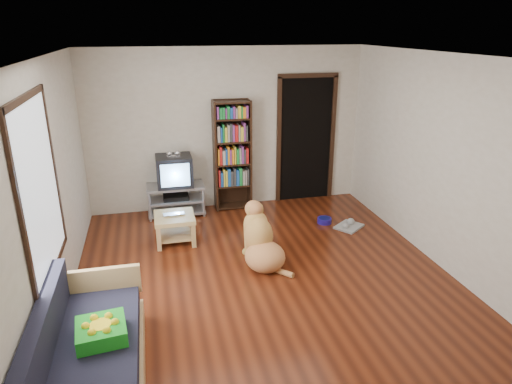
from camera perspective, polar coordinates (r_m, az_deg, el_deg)
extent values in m
plane|color=#58210F|center=(5.67, 1.05, -10.57)|extent=(5.00, 5.00, 0.00)
plane|color=white|center=(4.89, 1.25, 16.67)|extent=(5.00, 5.00, 0.00)
plane|color=beige|center=(7.50, -3.64, 7.80)|extent=(4.50, 0.00, 4.50)
plane|color=beige|center=(2.99, 13.38, -12.65)|extent=(4.50, 0.00, 4.50)
plane|color=beige|center=(5.09, -24.22, 0.04)|extent=(0.00, 5.00, 5.00)
plane|color=beige|center=(6.07, 22.22, 3.38)|extent=(0.00, 5.00, 5.00)
cube|color=green|center=(4.19, -18.77, -16.15)|extent=(0.45, 0.45, 0.13)
imported|color=silver|center=(6.44, -10.18, -2.90)|extent=(0.30, 0.20, 0.02)
cylinder|color=navy|center=(7.18, 8.55, -3.53)|extent=(0.22, 0.22, 0.08)
cube|color=#A1A1A1|center=(7.10, 11.53, -4.25)|extent=(0.51, 0.50, 0.03)
cube|color=white|center=(4.56, -25.43, 0.32)|extent=(0.02, 1.30, 1.60)
cube|color=black|center=(4.38, -26.98, 10.47)|extent=(0.03, 1.42, 0.06)
cube|color=black|center=(4.87, -23.93, -8.79)|extent=(0.03, 1.42, 0.06)
cube|color=black|center=(3.92, -27.26, -3.05)|extent=(0.03, 0.06, 1.70)
cube|color=black|center=(5.21, -23.95, 2.85)|extent=(0.03, 0.06, 1.70)
cube|color=black|center=(7.87, 6.21, 6.45)|extent=(0.90, 0.02, 2.10)
cube|color=black|center=(7.71, 2.86, 6.26)|extent=(0.07, 0.05, 2.14)
cube|color=black|center=(8.03, 9.51, 6.56)|extent=(0.07, 0.05, 2.14)
cube|color=black|center=(7.68, 6.56, 14.28)|extent=(1.03, 0.05, 0.07)
cube|color=#99999E|center=(7.38, -10.06, 0.72)|extent=(0.90, 0.45, 0.04)
cube|color=#99999E|center=(7.46, -9.96, -0.95)|extent=(0.86, 0.42, 0.03)
cube|color=#99999E|center=(7.53, -9.87, -2.30)|extent=(0.90, 0.45, 0.04)
cylinder|color=#99999E|center=(7.27, -13.15, -1.76)|extent=(0.04, 0.04, 0.50)
cylinder|color=#99999E|center=(7.31, -6.57, -1.23)|extent=(0.04, 0.04, 0.50)
cylinder|color=#99999E|center=(7.64, -13.19, -0.67)|extent=(0.04, 0.04, 0.50)
cylinder|color=#99999E|center=(7.68, -6.93, -0.18)|extent=(0.04, 0.04, 0.50)
cube|color=black|center=(7.45, -9.98, -0.59)|extent=(0.40, 0.30, 0.07)
cube|color=black|center=(7.30, -10.18, 2.64)|extent=(0.55, 0.48, 0.48)
cube|color=black|center=(7.49, -10.28, 3.09)|extent=(0.40, 0.14, 0.36)
cube|color=#8CBFF2|center=(7.07, -10.06, 2.06)|extent=(0.44, 0.02, 0.36)
cube|color=silver|center=(7.19, -10.28, 4.43)|extent=(0.20, 0.07, 0.02)
sphere|color=silver|center=(7.17, -10.78, 4.74)|extent=(0.09, 0.09, 0.09)
sphere|color=silver|center=(7.18, -9.82, 4.81)|extent=(0.09, 0.09, 0.09)
cube|color=black|center=(7.40, -5.16, 4.41)|extent=(0.03, 0.30, 1.80)
cube|color=black|center=(7.50, -0.83, 4.70)|extent=(0.03, 0.30, 1.80)
cube|color=black|center=(7.58, -3.17, 4.83)|extent=(0.60, 0.02, 1.80)
cube|color=black|center=(7.72, -2.87, -1.67)|extent=(0.56, 0.28, 0.02)
cube|color=black|center=(7.60, -2.91, 0.92)|extent=(0.56, 0.28, 0.03)
cube|color=black|center=(7.48, -2.96, 3.60)|extent=(0.56, 0.28, 0.02)
cube|color=black|center=(7.39, -3.01, 6.35)|extent=(0.56, 0.28, 0.02)
cube|color=black|center=(7.31, -3.07, 9.17)|extent=(0.56, 0.28, 0.02)
cube|color=black|center=(7.26, -3.11, 11.19)|extent=(0.56, 0.28, 0.02)
cube|color=tan|center=(4.38, -19.37, -20.73)|extent=(0.80, 1.80, 0.22)
cube|color=#1E1E2D|center=(4.24, -19.73, -18.46)|extent=(0.74, 1.74, 0.18)
cube|color=#1E1E2D|center=(4.15, -25.01, -15.61)|extent=(0.12, 1.74, 0.40)
cube|color=tan|center=(4.86, -19.01, -10.62)|extent=(0.80, 0.06, 0.30)
cube|color=tan|center=(6.48, -10.18, -3.14)|extent=(0.55, 0.55, 0.06)
cube|color=tan|center=(6.59, -10.03, -5.30)|extent=(0.45, 0.45, 0.03)
cube|color=tan|center=(6.34, -12.06, -5.79)|extent=(0.06, 0.06, 0.34)
cube|color=tan|center=(6.36, -7.81, -5.44)|extent=(0.06, 0.06, 0.34)
cube|color=tan|center=(6.77, -12.19, -4.09)|extent=(0.06, 0.06, 0.34)
cube|color=tan|center=(6.79, -8.22, -3.76)|extent=(0.06, 0.06, 0.34)
ellipsoid|color=#CE874F|center=(5.80, 1.13, -8.08)|extent=(0.59, 0.63, 0.37)
ellipsoid|color=#BB8048|center=(5.87, 0.34, -5.46)|extent=(0.43, 0.46, 0.49)
ellipsoid|color=#D9A553|center=(5.90, -0.04, -4.02)|extent=(0.36, 0.34, 0.35)
ellipsoid|color=#D48651|center=(5.88, -0.27, -2.11)|extent=(0.27, 0.29, 0.22)
ellipsoid|color=#B39144|center=(5.99, -0.72, -1.93)|extent=(0.13, 0.21, 0.09)
sphere|color=black|center=(6.06, -1.04, -1.63)|extent=(0.04, 0.04, 0.04)
ellipsoid|color=#B37744|center=(5.81, -0.89, -2.46)|extent=(0.07, 0.08, 0.15)
ellipsoid|color=#B49145|center=(5.88, 0.65, -2.21)|extent=(0.07, 0.08, 0.15)
cylinder|color=tan|center=(6.08, -1.10, -6.20)|extent=(0.10, 0.13, 0.41)
cylinder|color=tan|center=(6.13, 0.27, -5.95)|extent=(0.10, 0.13, 0.41)
sphere|color=#B49545|center=(6.20, -1.26, -7.49)|extent=(0.10, 0.10, 0.10)
sphere|color=tan|center=(6.25, 0.08, -7.23)|extent=(0.10, 0.10, 0.10)
cylinder|color=tan|center=(5.73, 3.15, -9.91)|extent=(0.28, 0.32, 0.08)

